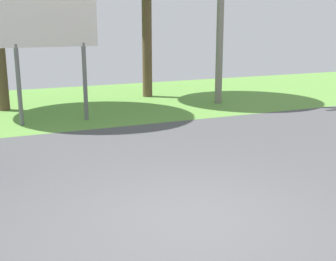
{
  "coord_description": "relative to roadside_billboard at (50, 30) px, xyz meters",
  "views": [
    {
      "loc": [
        -2.73,
        -5.3,
        2.8
      ],
      "look_at": [
        -0.0,
        1.0,
        1.1
      ],
      "focal_mm": 47.64,
      "sensor_mm": 36.0,
      "label": 1
    }
  ],
  "objects": [
    {
      "name": "ground_plane",
      "position": [
        0.78,
        -4.29,
        -2.6
      ],
      "size": [
        40.0,
        22.0,
        0.2
      ],
      "color": "#4C4C4F"
    },
    {
      "name": "roadside_billboard",
      "position": [
        0.0,
        0.0,
        0.0
      ],
      "size": [
        2.6,
        0.12,
        3.5
      ],
      "color": "slate",
      "rests_on": "ground_plane"
    }
  ]
}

